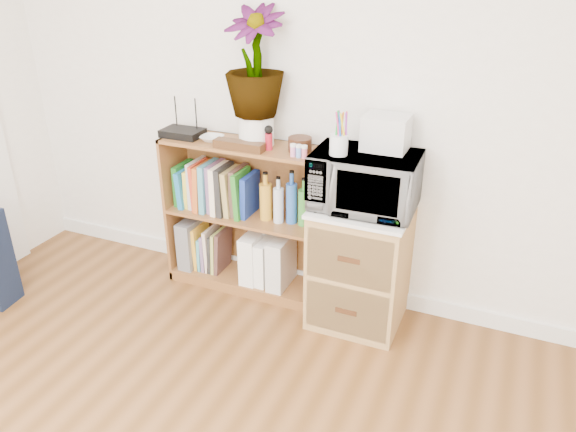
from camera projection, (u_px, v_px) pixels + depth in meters
The scene contains 21 objects.
skirting_board at pixel (307, 278), 3.60m from camera, with size 4.00×0.02×0.10m, color white.
bookshelf at pixel (246, 218), 3.42m from camera, with size 1.00×0.30×0.95m, color brown.
wicker_unit at pixel (360, 266), 3.15m from camera, with size 0.50×0.45×0.70m, color #9E7542.
microwave at pixel (365, 181), 2.91m from camera, with size 0.54×0.37×0.30m, color silver.
pen_cup at pixel (339, 145), 2.81m from camera, with size 0.09×0.09×0.10m, color white.
small_appliance at pixel (386, 133), 2.86m from camera, with size 0.23×0.19×0.18m, color silver.
router at pixel (183, 133), 3.33m from camera, with size 0.24×0.16×0.04m, color black.
white_bowl at pixel (212, 138), 3.25m from camera, with size 0.13×0.13×0.03m, color silver.
plant_pot at pixel (256, 130), 3.17m from camera, with size 0.20×0.20×0.17m, color white.
potted_plant at pixel (255, 62), 3.01m from camera, with size 0.33×0.33×0.58m, color #3A7A30.
trinket_box at pixel (239, 145), 3.11m from camera, with size 0.30×0.07×0.05m, color #341F0E.
kokeshi_doll at pixel (269, 142), 3.10m from camera, with size 0.04×0.04×0.09m, color #A71425.
wooden_bowl at pixel (300, 144), 3.08m from camera, with size 0.13×0.13×0.08m, color #33190E.
paint_jars at pixel (299, 152), 2.99m from camera, with size 0.12×0.04×0.06m, color #CF7387.
file_box at pixel (193, 241), 3.67m from camera, with size 0.10×0.26×0.32m, color slate.
magazine_holder_left at pixel (254, 256), 3.50m from camera, with size 0.10×0.25×0.31m, color white.
magazine_holder_mid at pixel (264, 260), 3.48m from camera, with size 0.09×0.23×0.28m, color white.
magazine_holder_right at pixel (281, 261), 3.43m from camera, with size 0.10×0.26×0.32m, color silver.
cookbooks at pixel (215, 188), 3.42m from camera, with size 0.51×0.20×0.31m.
liquor_bottles at pixel (295, 202), 3.23m from camera, with size 0.46×0.07×0.31m.
lower_books at pixel (212, 249), 3.63m from camera, with size 0.21×0.19×0.29m.
Camera 1 is at (1.10, -0.63, 1.96)m, focal length 35.00 mm.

